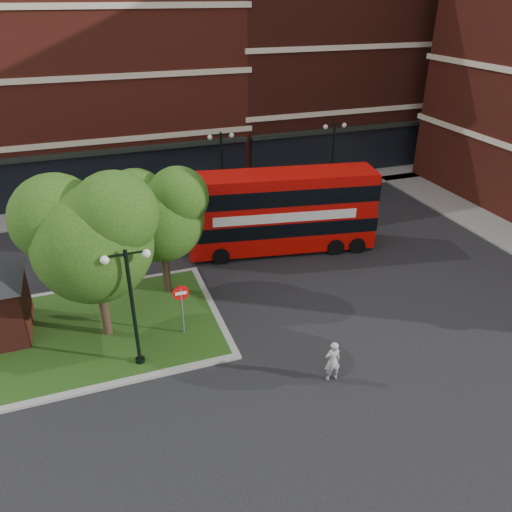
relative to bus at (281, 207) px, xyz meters
name	(u,v)px	position (x,y,z in m)	size (l,w,h in m)	color
ground	(274,338)	(-3.30, -7.51, -2.55)	(120.00, 120.00, 0.00)	black
pavement_far	(187,199)	(-3.30, 8.99, -2.49)	(44.00, 3.00, 0.12)	slate
terrace_far_left	(46,84)	(-11.30, 16.49, 4.45)	(26.00, 12.00, 14.00)	maroon
terrace_far_right	(327,56)	(10.70, 16.49, 5.45)	(18.00, 12.00, 16.00)	#471911
traffic_island	(71,335)	(-11.30, -4.51, -2.48)	(12.60, 7.60, 0.15)	gray
tree_island_west	(88,232)	(-9.89, -4.93, 2.25)	(5.40, 4.71, 7.21)	#2D2116
tree_island_east	(159,211)	(-6.88, -2.45, 1.70)	(4.46, 3.90, 6.29)	#2D2116
lamp_island	(132,303)	(-8.80, -7.31, 0.28)	(1.72, 0.36, 5.00)	black
lamp_far_left	(222,166)	(-1.30, 6.99, 0.28)	(1.72, 0.36, 5.00)	black
lamp_far_right	(333,154)	(6.70, 6.99, 0.28)	(1.72, 0.36, 5.00)	black
bus	(281,207)	(0.00, 0.00, 0.00)	(10.41, 4.03, 3.88)	#B90A07
woman	(333,361)	(-2.21, -10.51, -1.70)	(0.61, 0.40, 1.68)	#9B9B9E
car_silver	(149,197)	(-5.93, 8.49, -1.79)	(1.78, 4.42, 1.51)	silver
car_white	(231,188)	(-0.30, 8.49, -1.87)	(1.42, 4.08, 1.34)	silver
no_entry_sign	(181,300)	(-6.80, -6.01, -0.82)	(0.67, 0.08, 2.42)	slate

